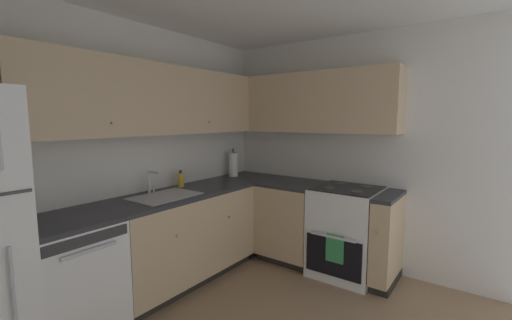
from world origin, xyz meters
name	(u,v)px	position (x,y,z in m)	size (l,w,h in m)	color
wall_back	(118,159)	(0.00, 1.50, 1.22)	(3.68, 0.05, 2.44)	silver
wall_right	(354,152)	(1.82, 0.00, 1.22)	(0.05, 3.04, 2.44)	silver
dishwasher	(70,281)	(-0.62, 1.17, 0.42)	(0.60, 0.63, 0.85)	white
lower_cabinets_back	(183,238)	(0.44, 1.18, 0.43)	(1.50, 0.62, 0.85)	tan
countertop_back	(181,194)	(0.44, 1.17, 0.86)	(2.71, 0.60, 0.04)	#2D2D33
lower_cabinets_right	(310,226)	(1.49, 0.34, 0.43)	(0.62, 1.42, 0.85)	tan
countertop_right	(310,186)	(1.49, 0.34, 0.86)	(0.60, 1.42, 0.03)	#2D2D33
oven_range	(346,231)	(1.51, -0.06, 0.45)	(0.68, 0.62, 1.03)	white
upper_cabinets_back	(155,100)	(0.28, 1.31, 1.74)	(2.39, 0.34, 0.63)	tan
upper_cabinets_right	(306,103)	(1.63, 0.49, 1.74)	(0.32, 1.97, 0.63)	tan
sink	(165,201)	(0.22, 1.14, 0.84)	(0.57, 0.40, 0.10)	#B7B7BC
faucet	(151,180)	(0.23, 1.35, 1.01)	(0.07, 0.16, 0.21)	silver
soap_bottle	(181,180)	(0.59, 1.35, 0.96)	(0.06, 0.06, 0.17)	gold
paper_towel_roll	(233,164)	(1.40, 1.33, 1.03)	(0.11, 0.11, 0.35)	white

